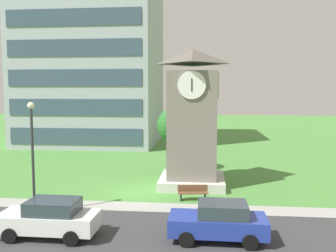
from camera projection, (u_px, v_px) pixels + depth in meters
The scene contains 10 objects.
ground_plane at pixel (135, 193), 23.00m from camera, with size 160.00×160.00×0.00m, color #4C893D.
street_asphalt at pixel (105, 237), 15.98m from camera, with size 120.00×7.20×0.01m, color #38383A.
kerb_strip at pixel (126, 206), 20.34m from camera, with size 120.00×1.60×0.01m, color #9E9E99.
office_building at pixel (93, 54), 45.54m from camera, with size 16.19×14.30×22.40m.
clock_tower at pixel (192, 126), 24.62m from camera, with size 4.40×4.40×9.34m.
park_bench at pixel (193, 192), 21.49m from camera, with size 1.85×0.71×0.88m.
street_lamp at pixel (32, 145), 18.71m from camera, with size 0.36×0.36×5.93m.
tree_near_tower at pixel (174, 125), 29.12m from camera, with size 2.84×2.84×5.21m.
parked_car_white at pixel (50, 218), 16.00m from camera, with size 4.40×1.98×1.69m.
parked_car_blue at pixel (219, 221), 15.60m from camera, with size 4.23×1.97×1.69m.
Camera 1 is at (4.33, -22.17, 6.44)m, focal length 38.44 mm.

